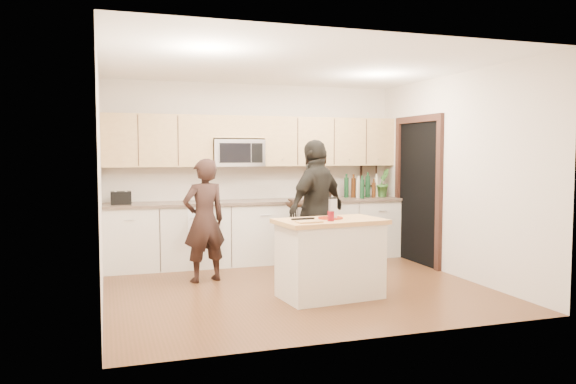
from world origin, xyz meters
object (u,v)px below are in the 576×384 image
object	(u,v)px
island	(330,258)
woman_right	(317,209)
woman_left	(204,220)
woman_center	(313,207)
toaster	(121,198)

from	to	relation	value
island	woman_right	xyz separation A→B (m)	(0.22, 1.00, 0.46)
woman_left	island	bearing A→B (deg)	119.63
island	woman_right	distance (m)	1.12
island	woman_center	world-z (taller)	woman_center
woman_center	woman_right	distance (m)	0.73
woman_center	woman_right	bearing A→B (deg)	64.24
island	woman_center	size ratio (longest dim) A/B	0.73
woman_center	woman_left	bearing A→B (deg)	5.98
island	woman_center	xyz separation A→B (m)	(0.42, 1.69, 0.41)
toaster	woman_right	size ratio (longest dim) A/B	0.15
island	woman_left	xyz separation A→B (m)	(-1.22, 1.25, 0.34)
toaster	island	bearing A→B (deg)	-45.20
island	woman_left	world-z (taller)	woman_left
woman_center	woman_right	xyz separation A→B (m)	(-0.21, -0.69, 0.05)
island	woman_left	bearing A→B (deg)	128.44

